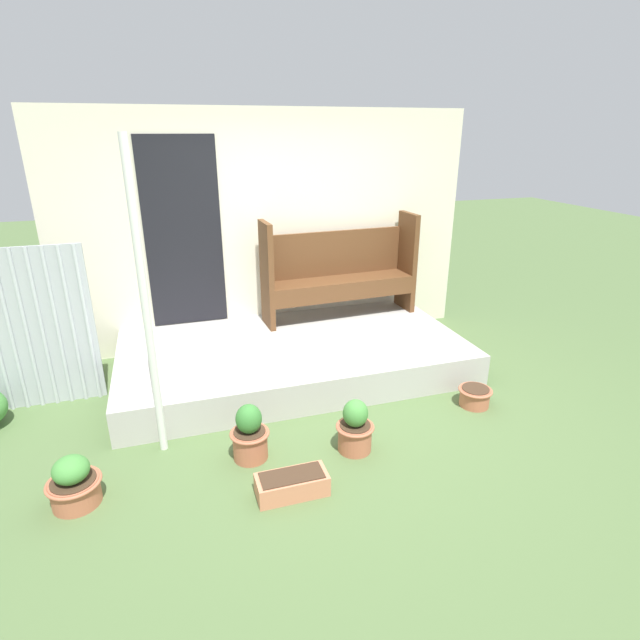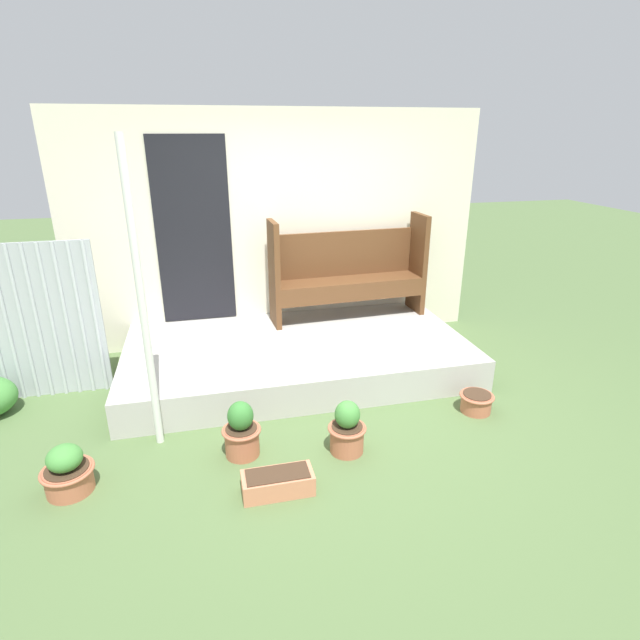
% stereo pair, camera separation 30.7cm
% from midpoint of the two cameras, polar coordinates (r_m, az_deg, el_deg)
% --- Properties ---
extents(ground_plane, '(24.00, 24.00, 0.00)m').
position_cam_midpoint_polar(ground_plane, '(4.54, -0.87, -10.58)').
color(ground_plane, '#516B3D').
extents(porch_slab, '(3.46, 1.81, 0.32)m').
position_cam_midpoint_polar(porch_slab, '(5.21, -4.71, -4.21)').
color(porch_slab, '#B2AFA8').
rests_on(porch_slab, ground_plane).
extents(house_wall, '(4.66, 0.08, 2.60)m').
position_cam_midpoint_polar(house_wall, '(5.73, -7.62, 10.00)').
color(house_wall, beige).
rests_on(house_wall, ground_plane).
extents(support_post, '(0.06, 0.06, 2.36)m').
position_cam_midpoint_polar(support_post, '(3.81, -21.49, 1.19)').
color(support_post, white).
rests_on(support_post, ground_plane).
extents(bench, '(1.79, 0.48, 1.15)m').
position_cam_midpoint_polar(bench, '(5.71, 0.64, 5.92)').
color(bench, brown).
rests_on(bench, porch_slab).
extents(flower_pot_left, '(0.36, 0.36, 0.36)m').
position_cam_midpoint_polar(flower_pot_left, '(3.94, -28.42, -16.19)').
color(flower_pot_left, '#B76647').
rests_on(flower_pot_left, ground_plane).
extents(flower_pot_middle, '(0.30, 0.30, 0.46)m').
position_cam_midpoint_polar(flower_pot_middle, '(3.94, -10.31, -12.88)').
color(flower_pot_middle, '#B76647').
rests_on(flower_pot_middle, ground_plane).
extents(flower_pot_right, '(0.30, 0.30, 0.44)m').
position_cam_midpoint_polar(flower_pot_right, '(3.98, 1.77, -12.35)').
color(flower_pot_right, '#B76647').
rests_on(flower_pot_right, ground_plane).
extents(flower_pot_far_right, '(0.31, 0.31, 0.18)m').
position_cam_midpoint_polar(flower_pot_far_right, '(4.77, 15.51, -8.37)').
color(flower_pot_far_right, '#B76647').
rests_on(flower_pot_far_right, ground_plane).
extents(planter_box_rect, '(0.50, 0.22, 0.16)m').
position_cam_midpoint_polar(planter_box_rect, '(3.64, -5.75, -18.24)').
color(planter_box_rect, tan).
rests_on(planter_box_rect, ground_plane).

